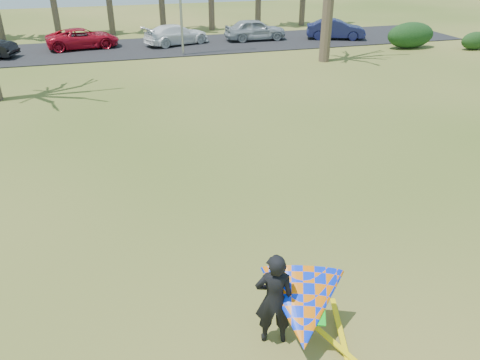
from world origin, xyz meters
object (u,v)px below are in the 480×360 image
object	(u,v)px
car_5	(336,29)
kite_flyer	(299,307)
car_3	(177,34)
car_2	(83,38)
car_4	(255,29)

from	to	relation	value
car_5	kite_flyer	size ratio (longest dim) A/B	1.78
kite_flyer	car_3	bearing A→B (deg)	85.09
car_2	car_5	bearing A→B (deg)	-103.24
car_2	car_5	distance (m)	18.03
car_3	car_4	world-z (taller)	car_4
car_4	car_5	world-z (taller)	car_4
car_2	car_5	xyz separation A→B (m)	(17.94, -1.72, 0.04)
car_4	kite_flyer	size ratio (longest dim) A/B	1.85
car_3	car_5	size ratio (longest dim) A/B	1.09
car_5	car_2	bearing A→B (deg)	106.34
car_4	car_5	bearing A→B (deg)	-101.58
car_5	kite_flyer	world-z (taller)	kite_flyer
car_4	car_5	distance (m)	5.98
car_2	kite_flyer	world-z (taller)	kite_flyer
car_3	kite_flyer	xyz separation A→B (m)	(-2.40, -27.93, 0.13)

